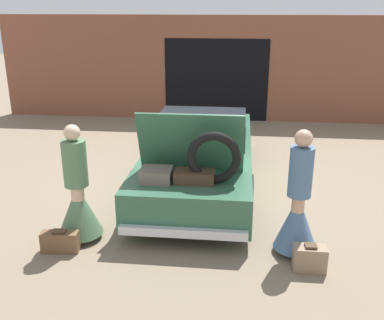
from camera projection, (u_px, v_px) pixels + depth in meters
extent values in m
plane|color=#7F705B|center=(200.00, 183.00, 8.16)|extent=(40.00, 40.00, 0.00)
cube|color=brown|center=(217.00, 69.00, 12.16)|extent=(12.00, 0.12, 2.80)
cube|color=black|center=(216.00, 80.00, 12.19)|extent=(2.80, 0.02, 2.20)
cube|color=#336047|center=(200.00, 159.00, 8.00)|extent=(1.78, 4.71, 0.57)
cube|color=#1E2328|center=(202.00, 128.00, 8.10)|extent=(1.57, 1.51, 0.44)
cylinder|color=black|center=(168.00, 139.00, 9.49)|extent=(0.18, 0.73, 0.73)
cylinder|color=black|center=(246.00, 142.00, 9.32)|extent=(0.18, 0.73, 0.73)
cylinder|color=black|center=(137.00, 194.00, 6.80)|extent=(0.18, 0.73, 0.73)
cylinder|color=black|center=(246.00, 199.00, 6.63)|extent=(0.18, 0.73, 0.73)
cube|color=silver|center=(183.00, 233.00, 5.82)|extent=(1.69, 0.10, 0.12)
cube|color=#336047|center=(191.00, 143.00, 6.38)|extent=(1.52, 0.37, 0.94)
cube|color=#75665B|center=(156.00, 175.00, 6.24)|extent=(0.44, 0.38, 0.18)
cube|color=#473323|center=(194.00, 177.00, 6.19)|extent=(0.55, 0.30, 0.17)
torus|color=black|center=(214.00, 158.00, 6.06)|extent=(0.74, 0.12, 0.74)
cylinder|color=beige|center=(79.00, 212.00, 6.14)|extent=(0.18, 0.18, 0.79)
cone|color=#567A56|center=(79.00, 209.00, 6.12)|extent=(0.61, 0.61, 0.71)
cylinder|color=#567A56|center=(75.00, 163.00, 5.90)|extent=(0.32, 0.32, 0.62)
sphere|color=beige|center=(72.00, 133.00, 5.76)|extent=(0.21, 0.21, 0.21)
cylinder|color=tan|center=(296.00, 225.00, 5.76)|extent=(0.16, 0.16, 0.81)
cone|color=slate|center=(297.00, 222.00, 5.75)|extent=(0.56, 0.56, 0.73)
cylinder|color=slate|center=(301.00, 172.00, 5.52)|extent=(0.30, 0.30, 0.64)
sphere|color=tan|center=(304.00, 138.00, 5.38)|extent=(0.22, 0.22, 0.22)
cube|color=brown|center=(60.00, 242.00, 5.88)|extent=(0.50, 0.21, 0.28)
cube|color=#4C3823|center=(59.00, 231.00, 5.83)|extent=(0.18, 0.12, 0.02)
cube|color=#8C7259|center=(310.00, 259.00, 5.46)|extent=(0.40, 0.22, 0.32)
cube|color=#4C3823|center=(311.00, 246.00, 5.40)|extent=(0.14, 0.13, 0.02)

